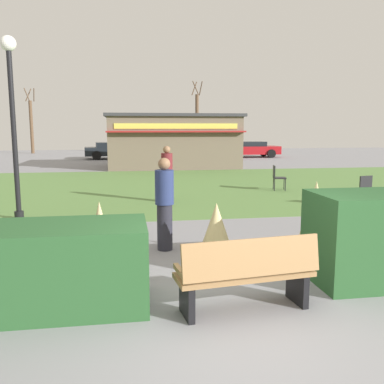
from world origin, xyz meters
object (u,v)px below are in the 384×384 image
Objects in this scene: food_kiosk at (172,141)px; tree_left_bg at (197,123)px; park_bench at (247,274)px; person_standing at (167,174)px; lamppost_mid at (12,107)px; tree_right_bg at (31,125)px; parked_car_east_slot at (251,149)px; cafe_chair_east at (362,188)px; cafe_chair_center at (277,176)px; parked_car_center_slot at (182,149)px; parked_car_west_slot at (114,150)px; person_strolling at (165,203)px.

tree_left_bg reaches higher than food_kiosk.
person_standing is at bearing 91.43° from park_bench.
tree_right_bg is at bearing 101.05° from lamppost_mid.
park_bench is 7.50m from lamppost_mid.
park_bench is 27.49m from parked_car_east_slot.
food_kiosk reaches higher than park_bench.
cafe_chair_east is (9.24, 0.24, -2.19)m from lamppost_mid.
lamppost_mid is at bearing -109.52° from tree_left_bg.
lamppost_mid is 4.86× the size of cafe_chair_center.
tree_right_bg is (-9.34, 26.39, 1.60)m from person_standing.
parked_car_east_slot is at bearing -0.02° from parked_car_center_slot.
cafe_chair_east is 0.20× the size of parked_car_west_slot.
lamppost_mid is 1.03× the size of parked_car_east_slot.
food_kiosk is 9.73m from parked_car_east_slot.
tree_left_bg is (0.60, 20.52, 2.12)m from cafe_chair_center.
person_strolling is at bearing -124.66° from cafe_chair_center.
food_kiosk is 4.44× the size of person_standing.
person_strolling is (-4.66, -6.74, 0.33)m from cafe_chair_center.
person_strolling is 32.63m from tree_right_bg.
person_strolling is 0.39× the size of parked_car_center_slot.
parked_car_west_slot is 8.01m from tree_left_bg.
tree_left_bg is 1.07× the size of tree_right_bg.
person_standing is at bearing -148.59° from person_strolling.
park_bench is at bearing -93.75° from food_kiosk.
food_kiosk is 7.12m from parked_car_center_slot.
lamppost_mid reaches higher than park_bench.
lamppost_mid is 0.58× the size of food_kiosk.
cafe_chair_center is at bearing -81.89° from person_standing.
parked_car_west_slot and parked_car_east_slot have the same top height.
tree_left_bg is (-3.54, 3.77, 2.01)m from parked_car_east_slot.
tree_left_bg reaches higher than person_strolling.
cafe_chair_center is 0.15× the size of tree_left_bg.
food_kiosk is 8.42× the size of cafe_chair_center.
parked_car_east_slot is (5.32, -0.00, 0.00)m from parked_car_center_slot.
parked_car_east_slot is (8.26, 18.51, -0.22)m from person_standing.
cafe_chair_center is 0.20× the size of parked_car_west_slot.
tree_right_bg reaches higher than park_bench.
person_strolling is at bearing -100.92° from tree_left_bg.
parked_car_center_slot reaches higher than cafe_chair_east.
tree_left_bg reaches higher than cafe_chair_east.
cafe_chair_center is 0.21× the size of parked_car_east_slot.
tree_right_bg reaches higher than person_standing.
person_strolling is 27.83m from tree_left_bg.
parked_car_center_slot reaches higher than cafe_chair_center.
park_bench is at bearing -130.27° from cafe_chair_east.
tree_left_bg is at bearing 81.43° from park_bench.
parked_car_center_slot is at bearing 77.93° from food_kiosk.
cafe_chair_center is 0.53× the size of person_standing.
tree_left_bg is (4.53, 30.04, 2.17)m from park_bench.
parked_car_west_slot is at bearing -150.92° from tree_left_bg.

